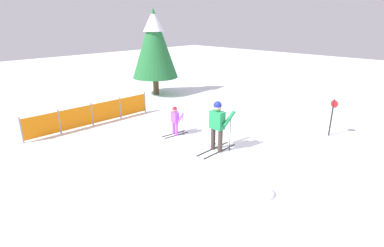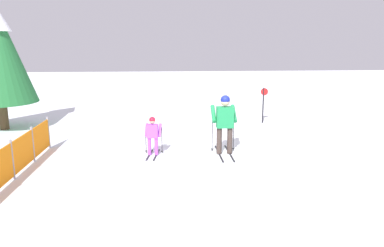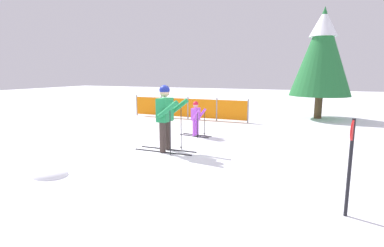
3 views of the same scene
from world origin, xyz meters
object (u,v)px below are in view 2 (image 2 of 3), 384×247
at_px(safety_fence, 12,160).
at_px(trail_marker, 263,101).
at_px(skier_child, 153,133).
at_px(skier_adult, 225,119).

bearing_deg(safety_fence, trail_marker, -52.74).
height_order(skier_child, safety_fence, skier_child).
distance_m(skier_adult, trail_marker, 4.59).
xyz_separation_m(skier_child, trail_marker, (4.02, -4.26, 0.22)).
bearing_deg(trail_marker, skier_adult, 151.38).
xyz_separation_m(safety_fence, trail_marker, (5.71, -7.51, 0.39)).
bearing_deg(skier_child, trail_marker, -38.87).
distance_m(safety_fence, trail_marker, 9.45).
bearing_deg(skier_adult, trail_marker, -28.62).
height_order(skier_child, trail_marker, trail_marker).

